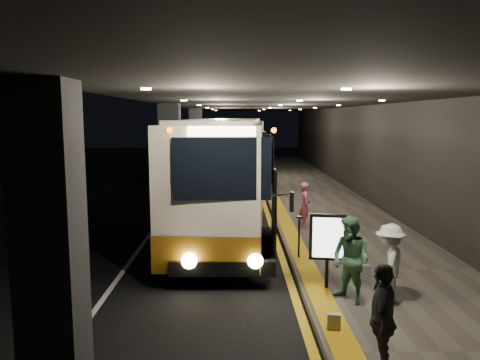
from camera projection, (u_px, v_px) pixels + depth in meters
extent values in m
plane|color=black|center=(202.00, 242.00, 14.68)|extent=(90.00, 90.00, 0.00)
cube|color=silver|center=(167.00, 210.00, 19.62)|extent=(0.12, 50.00, 0.01)
cube|color=gold|center=(266.00, 210.00, 19.66)|extent=(0.18, 50.00, 0.01)
cube|color=#514C44|center=(323.00, 208.00, 19.67)|extent=(4.50, 50.00, 0.15)
cube|color=gold|center=(278.00, 206.00, 19.64)|extent=(0.50, 50.00, 0.01)
cube|color=black|center=(379.00, 138.00, 19.30)|extent=(0.10, 50.00, 6.00)
cube|color=black|center=(50.00, 241.00, 6.44)|extent=(0.80, 0.80, 4.40)
cube|color=black|center=(170.00, 160.00, 18.33)|extent=(0.80, 0.80, 4.40)
cube|color=black|center=(196.00, 143.00, 30.22)|extent=(0.80, 0.80, 4.40)
cube|color=black|center=(271.00, 99.00, 19.04)|extent=(9.00, 50.00, 0.40)
cube|color=beige|center=(227.00, 171.00, 16.01)|extent=(3.18, 11.84, 3.32)
cube|color=brown|center=(227.00, 206.00, 16.18)|extent=(3.20, 11.86, 0.88)
cube|color=black|center=(222.00, 169.00, 10.08)|extent=(2.15, 0.20, 1.37)
cube|color=black|center=(222.00, 268.00, 10.47)|extent=(2.40, 0.40, 0.34)
cylinder|color=black|center=(184.00, 245.00, 12.54)|extent=(0.27, 0.98, 0.98)
cylinder|color=black|center=(265.00, 245.00, 12.56)|extent=(0.27, 0.98, 0.98)
cylinder|color=black|center=(203.00, 197.00, 20.08)|extent=(0.27, 0.98, 0.98)
cylinder|color=black|center=(254.00, 196.00, 20.10)|extent=(0.27, 0.98, 0.98)
sphere|color=#FFEAA5|center=(189.00, 261.00, 10.34)|extent=(0.35, 0.35, 0.35)
sphere|color=#FFEAA5|center=(255.00, 261.00, 10.36)|extent=(0.35, 0.35, 0.35)
cube|color=#FFF2BF|center=(222.00, 131.00, 9.96)|extent=(1.46, 0.14, 0.21)
cube|color=beige|center=(232.00, 145.00, 30.86)|extent=(2.82, 11.62, 3.27)
cube|color=brown|center=(232.00, 163.00, 31.02)|extent=(2.84, 11.64, 0.87)
cube|color=black|center=(231.00, 138.00, 25.01)|extent=(2.12, 0.14, 1.35)
cube|color=black|center=(231.00, 179.00, 25.39)|extent=(2.36, 0.34, 0.34)
cylinder|color=black|center=(213.00, 175.00, 27.43)|extent=(0.27, 0.96, 0.96)
cylinder|color=black|center=(250.00, 175.00, 27.45)|extent=(0.27, 0.96, 0.96)
cylinder|color=black|center=(218.00, 163.00, 34.87)|extent=(0.27, 0.96, 0.96)
cylinder|color=black|center=(247.00, 163.00, 34.89)|extent=(0.27, 0.96, 0.96)
imported|color=#AD5174|center=(305.00, 205.00, 15.80)|extent=(0.38, 0.57, 1.56)
imported|color=#376343|center=(351.00, 260.00, 9.43)|extent=(0.94, 1.01, 1.77)
imported|color=beige|center=(390.00, 263.00, 9.45)|extent=(0.95, 1.15, 1.62)
imported|color=#444348|center=(382.00, 320.00, 6.74)|extent=(0.78, 1.10, 1.69)
cube|color=black|center=(362.00, 273.00, 10.75)|extent=(0.32, 0.17, 0.37)
cube|color=#B0A8A5|center=(334.00, 322.00, 8.29)|extent=(0.25, 0.16, 0.29)
cylinder|color=black|center=(327.00, 274.00, 10.27)|extent=(0.08, 0.08, 0.65)
cube|color=black|center=(328.00, 237.00, 10.16)|extent=(0.79, 0.23, 1.01)
cube|color=white|center=(328.00, 238.00, 10.10)|extent=(0.66, 0.13, 0.88)
cylinder|color=black|center=(299.00, 237.00, 12.45)|extent=(0.05, 0.05, 1.11)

